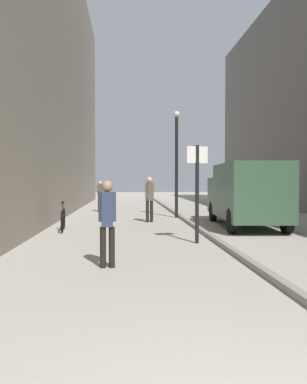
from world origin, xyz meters
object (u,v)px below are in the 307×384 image
(pedestrian_main_foreground, at_px, (150,196))
(lamp_post, at_px, (177,157))
(delivery_van, at_px, (245,193))
(bicycle_leaning, at_px, (63,219))
(street_sign_post, at_px, (197,185))
(pedestrian_mid_block, at_px, (100,194))
(pedestrian_far_crossing, at_px, (107,217))

(pedestrian_main_foreground, xyz_separation_m, lamp_post, (1.32, 1.71, 1.67))
(delivery_van, bearing_deg, bicycle_leaning, -170.25)
(street_sign_post, bearing_deg, delivery_van, -139.74)
(lamp_post, bearing_deg, street_sign_post, -93.12)
(street_sign_post, relative_size, bicycle_leaning, 1.47)
(pedestrian_mid_block, xyz_separation_m, bicycle_leaning, (-0.72, -7.52, -0.57))
(street_sign_post, height_order, bicycle_leaning, street_sign_post)
(pedestrian_far_crossing, xyz_separation_m, delivery_van, (4.65, 6.07, 0.26))
(pedestrian_main_foreground, height_order, pedestrian_far_crossing, pedestrian_main_foreground)
(pedestrian_mid_block, xyz_separation_m, lamp_post, (3.63, -3.49, 1.77))
(delivery_van, bearing_deg, pedestrian_far_crossing, -123.25)
(bicycle_leaning, bearing_deg, delivery_van, -0.78)
(bicycle_leaning, bearing_deg, street_sign_post, -41.61)
(pedestrian_mid_block, height_order, street_sign_post, street_sign_post)
(pedestrian_main_foreground, height_order, bicycle_leaning, pedestrian_main_foreground)
(pedestrian_mid_block, xyz_separation_m, delivery_van, (5.67, -6.90, 0.27))
(street_sign_post, xyz_separation_m, bicycle_leaning, (-3.98, 2.81, -1.16))
(pedestrian_mid_block, height_order, pedestrian_far_crossing, pedestrian_far_crossing)
(pedestrian_mid_block, relative_size, delivery_van, 0.30)
(pedestrian_far_crossing, relative_size, street_sign_post, 0.64)
(pedestrian_main_foreground, xyz_separation_m, pedestrian_far_crossing, (-1.29, -7.77, -0.08))
(street_sign_post, bearing_deg, lamp_post, -107.71)
(delivery_van, height_order, bicycle_leaning, delivery_van)
(pedestrian_far_crossing, xyz_separation_m, street_sign_post, (2.24, 2.64, 0.58))
(delivery_van, distance_m, bicycle_leaning, 6.48)
(delivery_van, height_order, street_sign_post, street_sign_post)
(pedestrian_far_crossing, bearing_deg, pedestrian_mid_block, 92.06)
(pedestrian_main_foreground, relative_size, bicycle_leaning, 1.03)
(pedestrian_main_foreground, bearing_deg, street_sign_post, -101.24)
(pedestrian_mid_block, relative_size, street_sign_post, 0.64)
(lamp_post, bearing_deg, bicycle_leaning, -137.14)
(pedestrian_mid_block, bearing_deg, pedestrian_far_crossing, -68.85)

